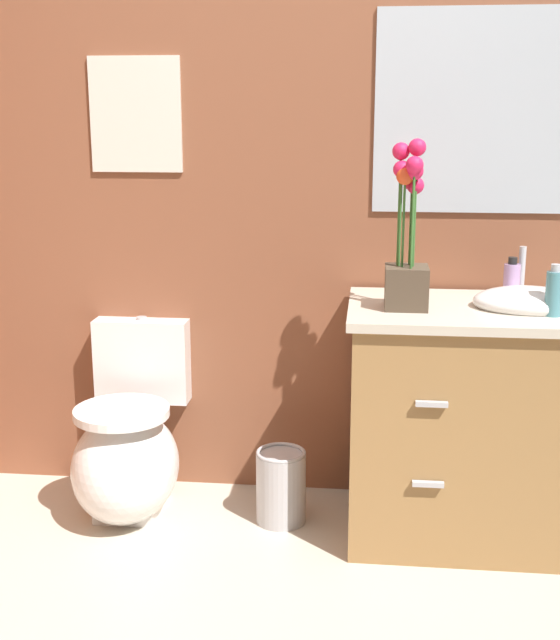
{
  "coord_description": "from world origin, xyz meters",
  "views": [
    {
      "loc": [
        0.08,
        -1.65,
        1.45
      ],
      "look_at": [
        -0.22,
        1.09,
        0.77
      ],
      "focal_mm": 47.43,
      "sensor_mm": 36.0,
      "label": 1
    }
  ],
  "objects_px": {
    "trash_bin": "(281,486)",
    "wall_mirror": "(490,112)",
    "lotion_bottle": "(512,280)",
    "toilet": "(129,450)",
    "soap_bottle": "(554,293)",
    "vanity_cabinet": "(485,420)",
    "wall_poster": "(135,115)",
    "flower_vase": "(408,247)"
  },
  "relations": [
    {
      "from": "trash_bin",
      "to": "flower_vase",
      "type": "bearing_deg",
      "value": -8.16
    },
    {
      "from": "trash_bin",
      "to": "wall_mirror",
      "type": "xyz_separation_m",
      "value": [
        0.7,
        0.28,
        1.31
      ]
    },
    {
      "from": "vanity_cabinet",
      "to": "lotion_bottle",
      "type": "relative_size",
      "value": 6.86
    },
    {
      "from": "wall_mirror",
      "to": "lotion_bottle",
      "type": "bearing_deg",
      "value": -61.96
    },
    {
      "from": "vanity_cabinet",
      "to": "wall_mirror",
      "type": "distance_m",
      "value": 1.07
    },
    {
      "from": "toilet",
      "to": "soap_bottle",
      "type": "height_order",
      "value": "soap_bottle"
    },
    {
      "from": "flower_vase",
      "to": "soap_bottle",
      "type": "distance_m",
      "value": 0.48
    },
    {
      "from": "vanity_cabinet",
      "to": "flower_vase",
      "type": "relative_size",
      "value": 1.82
    },
    {
      "from": "trash_bin",
      "to": "lotion_bottle",
      "type": "bearing_deg",
      "value": 8.92
    },
    {
      "from": "flower_vase",
      "to": "trash_bin",
      "type": "bearing_deg",
      "value": 171.84
    },
    {
      "from": "wall_poster",
      "to": "soap_bottle",
      "type": "bearing_deg",
      "value": -15.41
    },
    {
      "from": "wall_mirror",
      "to": "toilet",
      "type": "bearing_deg",
      "value": -168.05
    },
    {
      "from": "wall_poster",
      "to": "wall_mirror",
      "type": "height_order",
      "value": "wall_mirror"
    },
    {
      "from": "trash_bin",
      "to": "wall_mirror",
      "type": "height_order",
      "value": "wall_mirror"
    },
    {
      "from": "toilet",
      "to": "wall_mirror",
      "type": "bearing_deg",
      "value": 11.95
    },
    {
      "from": "lotion_bottle",
      "to": "soap_bottle",
      "type": "bearing_deg",
      "value": -68.61
    },
    {
      "from": "toilet",
      "to": "lotion_bottle",
      "type": "distance_m",
      "value": 1.5
    },
    {
      "from": "toilet",
      "to": "vanity_cabinet",
      "type": "bearing_deg",
      "value": -1.19
    },
    {
      "from": "flower_vase",
      "to": "trash_bin",
      "type": "relative_size",
      "value": 2.02
    },
    {
      "from": "soap_bottle",
      "to": "wall_mirror",
      "type": "bearing_deg",
      "value": 114.12
    },
    {
      "from": "toilet",
      "to": "trash_bin",
      "type": "bearing_deg",
      "value": -1.43
    },
    {
      "from": "lotion_bottle",
      "to": "toilet",
      "type": "bearing_deg",
      "value": -175.37
    },
    {
      "from": "trash_bin",
      "to": "wall_poster",
      "type": "relative_size",
      "value": 0.66
    },
    {
      "from": "wall_mirror",
      "to": "vanity_cabinet",
      "type": "bearing_deg",
      "value": -89.45
    },
    {
      "from": "vanity_cabinet",
      "to": "wall_poster",
      "type": "height_order",
      "value": "wall_poster"
    },
    {
      "from": "toilet",
      "to": "wall_mirror",
      "type": "relative_size",
      "value": 0.86
    },
    {
      "from": "flower_vase",
      "to": "toilet",
      "type": "bearing_deg",
      "value": 175.68
    },
    {
      "from": "flower_vase",
      "to": "trash_bin",
      "type": "distance_m",
      "value": 0.98
    },
    {
      "from": "wall_poster",
      "to": "vanity_cabinet",
      "type": "bearing_deg",
      "value": -13.06
    },
    {
      "from": "toilet",
      "to": "vanity_cabinet",
      "type": "distance_m",
      "value": 1.28
    },
    {
      "from": "toilet",
      "to": "lotion_bottle",
      "type": "bearing_deg",
      "value": 4.63
    },
    {
      "from": "trash_bin",
      "to": "wall_mirror",
      "type": "relative_size",
      "value": 0.34
    },
    {
      "from": "trash_bin",
      "to": "toilet",
      "type": "bearing_deg",
      "value": 178.57
    },
    {
      "from": "toilet",
      "to": "flower_vase",
      "type": "height_order",
      "value": "flower_vase"
    },
    {
      "from": "toilet",
      "to": "wall_poster",
      "type": "relative_size",
      "value": 1.68
    },
    {
      "from": "vanity_cabinet",
      "to": "soap_bottle",
      "type": "xyz_separation_m",
      "value": [
        0.18,
        -0.1,
        0.47
      ]
    },
    {
      "from": "wall_poster",
      "to": "trash_bin",
      "type": "bearing_deg",
      "value": -26.57
    },
    {
      "from": "toilet",
      "to": "soap_bottle",
      "type": "relative_size",
      "value": 4.16
    },
    {
      "from": "vanity_cabinet",
      "to": "toilet",
      "type": "bearing_deg",
      "value": 178.81
    },
    {
      "from": "lotion_bottle",
      "to": "wall_poster",
      "type": "relative_size",
      "value": 0.35
    },
    {
      "from": "vanity_cabinet",
      "to": "wall_mirror",
      "type": "relative_size",
      "value": 1.25
    },
    {
      "from": "lotion_bottle",
      "to": "wall_poster",
      "type": "bearing_deg",
      "value": 173.3
    }
  ]
}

